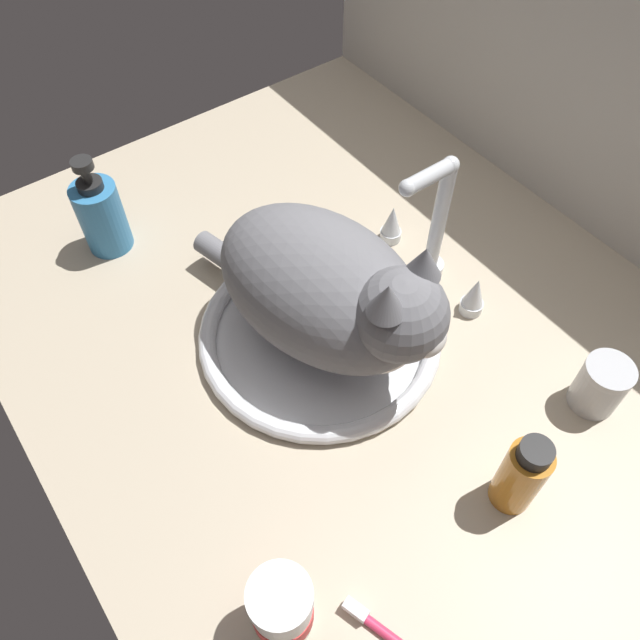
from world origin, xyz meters
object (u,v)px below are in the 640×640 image
at_px(amber_bottle, 521,475).
at_px(pill_bottle, 282,608).
at_px(soap_pump_bottle, 101,215).
at_px(metal_jar, 601,385).
at_px(sink_basin, 320,334).
at_px(faucet, 433,236).
at_px(cat, 333,292).

xyz_separation_m(amber_bottle, pill_bottle, (-0.05, -0.28, -0.01)).
bearing_deg(soap_pump_bottle, metal_jar, 30.89).
height_order(sink_basin, pill_bottle, pill_bottle).
height_order(faucet, amber_bottle, faucet).
relative_size(sink_basin, faucet, 1.55).
bearing_deg(amber_bottle, sink_basin, -172.07).
distance_m(soap_pump_bottle, pill_bottle, 0.59).
bearing_deg(metal_jar, faucet, -175.06).
bearing_deg(faucet, soap_pump_bottle, -134.05).
bearing_deg(amber_bottle, soap_pump_bottle, -163.17).
bearing_deg(sink_basin, faucet, 90.00).
relative_size(faucet, soap_pump_bottle, 1.33).
bearing_deg(cat, pill_bottle, -45.31).
bearing_deg(amber_bottle, cat, -172.45).
bearing_deg(pill_bottle, amber_bottle, 80.73).
bearing_deg(soap_pump_bottle, sink_basin, 24.39).
bearing_deg(soap_pump_bottle, amber_bottle, 16.83).
bearing_deg(soap_pump_bottle, faucet, 45.95).
distance_m(faucet, soap_pump_bottle, 0.47).
xyz_separation_m(sink_basin, faucet, (0.00, 0.19, 0.07)).
height_order(soap_pump_bottle, metal_jar, soap_pump_bottle).
bearing_deg(sink_basin, metal_jar, 37.53).
height_order(soap_pump_bottle, pill_bottle, soap_pump_bottle).
xyz_separation_m(metal_jar, amber_bottle, (0.02, -0.17, 0.02)).
bearing_deg(cat, faucet, 95.95).
xyz_separation_m(soap_pump_bottle, amber_bottle, (0.63, 0.19, -0.00)).
height_order(faucet, metal_jar, faucet).
bearing_deg(amber_bottle, metal_jar, 98.03).
relative_size(sink_basin, metal_jar, 4.32).
relative_size(faucet, pill_bottle, 2.13).
height_order(metal_jar, amber_bottle, amber_bottle).
bearing_deg(soap_pump_bottle, cat, 23.82).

